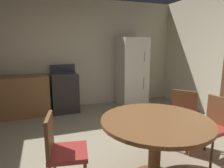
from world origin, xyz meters
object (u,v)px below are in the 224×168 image
at_px(chair_west, 62,149).
at_px(chair_east, 214,124).
at_px(oven_range, 65,92).
at_px(refrigerator, 132,72).
at_px(dining_table, 155,132).
at_px(chair_northeast, 181,115).

height_order(chair_west, chair_east, same).
relative_size(chair_west, chair_east, 1.00).
xyz_separation_m(oven_range, refrigerator, (1.73, -0.05, 0.41)).
bearing_deg(dining_table, chair_west, 170.23).
distance_m(oven_range, chair_east, 3.26).
bearing_deg(chair_east, chair_northeast, -76.57).
distance_m(oven_range, chair_west, 2.79).
bearing_deg(chair_northeast, chair_west, -22.72).
xyz_separation_m(dining_table, chair_east, (1.02, 0.16, -0.10)).
bearing_deg(chair_east, oven_range, -67.46).
bearing_deg(chair_west, oven_range, 92.67).
height_order(dining_table, chair_west, chair_west).
bearing_deg(oven_range, dining_table, -77.08).
relative_size(oven_range, dining_table, 0.89).
relative_size(refrigerator, chair_west, 2.02).
height_order(refrigerator, chair_northeast, refrigerator).
xyz_separation_m(chair_west, chair_east, (2.04, -0.02, 0.00)).
bearing_deg(chair_west, refrigerator, 62.38).
xyz_separation_m(refrigerator, chair_west, (-2.07, -2.71, -0.38)).
distance_m(refrigerator, chair_west, 3.43).
distance_m(refrigerator, chair_northeast, 2.33).
height_order(refrigerator, chair_east, refrigerator).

